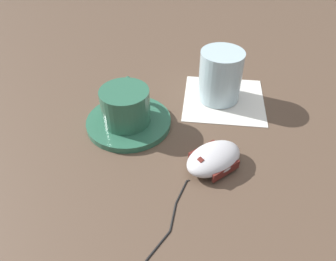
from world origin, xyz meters
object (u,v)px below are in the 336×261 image
Objects in this scene: saucer at (129,122)px; drinking_glass at (220,76)px; computer_mouse at (214,158)px; coffee_cup at (126,105)px.

drinking_glass is (-0.08, 0.18, 0.05)m from saucer.
computer_mouse is at bearing -11.08° from drinking_glass.
coffee_cup is at bearing -127.48° from computer_mouse.
coffee_cup is at bearing -66.47° from drinking_glass.
computer_mouse is (0.11, 0.14, -0.03)m from coffee_cup.
drinking_glass is (-0.08, 0.18, 0.01)m from coffee_cup.
saucer is 0.18m from computer_mouse.
drinking_glass is at bearing 113.82° from saucer.
computer_mouse is (0.11, 0.14, 0.01)m from saucer.
coffee_cup is at bearing -86.61° from saucer.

